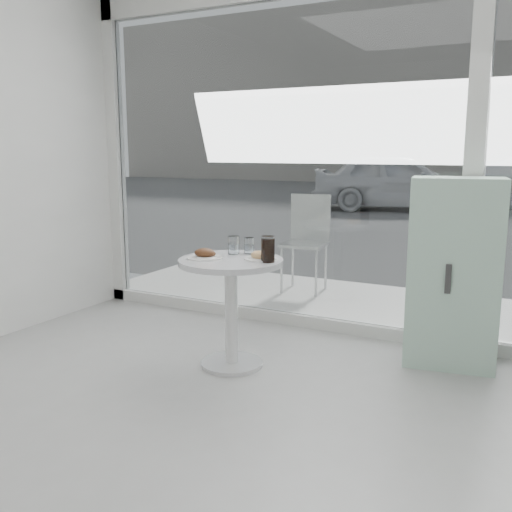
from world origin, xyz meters
The scene contains 12 objects.
storefront centered at (0.07, 3.00, 1.71)m, with size 5.00×0.14×3.00m.
main_table centered at (-0.50, 1.90, 0.55)m, with size 0.72×0.72×0.77m.
patio_deck centered at (0.00, 3.80, 0.03)m, with size 5.60×1.60×0.05m, color white.
street centered at (0.00, 16.00, 0.00)m, with size 40.00×24.00×0.00m, color #3D3D3D.
mint_cabinet centered at (0.85, 2.67, 0.66)m, with size 0.67×0.50×1.32m.
patio_chair centered at (-0.82, 4.03, 0.62)m, with size 0.47×0.47×1.00m.
car_white centered at (-2.09, 13.02, 0.72)m, with size 1.71×4.24×1.44m, color silver.
plate_fritter centered at (-0.66, 1.83, 0.80)m, with size 0.25×0.25×0.07m.
plate_donut centered at (-0.31, 1.98, 0.79)m, with size 0.22×0.22×0.05m.
water_tumbler_a centered at (-0.58, 2.07, 0.83)m, with size 0.08×0.08×0.13m.
water_tumbler_b centered at (-0.49, 2.14, 0.82)m, with size 0.07×0.07×0.12m.
cola_glass centered at (-0.23, 1.92, 0.85)m, with size 0.09×0.09×0.18m.
Camera 1 is at (1.43, -1.41, 1.51)m, focal length 40.00 mm.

